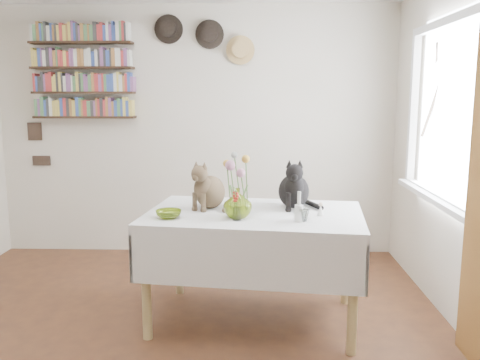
{
  "coord_description": "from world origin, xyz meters",
  "views": [
    {
      "loc": [
        0.6,
        -2.89,
        1.62
      ],
      "look_at": [
        0.5,
        0.5,
        1.05
      ],
      "focal_mm": 38.0,
      "sensor_mm": 36.0,
      "label": 1
    }
  ],
  "objects_px": {
    "black_cat": "(294,182)",
    "bookshelf_unit": "(83,72)",
    "flower_vase": "(238,203)",
    "dining_table": "(254,239)",
    "tabby_cat": "(210,183)"
  },
  "relations": [
    {
      "from": "dining_table",
      "to": "tabby_cat",
      "type": "distance_m",
      "value": 0.52
    },
    {
      "from": "dining_table",
      "to": "flower_vase",
      "type": "relative_size",
      "value": 8.0
    },
    {
      "from": "black_cat",
      "to": "bookshelf_unit",
      "type": "height_order",
      "value": "bookshelf_unit"
    },
    {
      "from": "bookshelf_unit",
      "to": "flower_vase",
      "type": "bearing_deg",
      "value": -47.42
    },
    {
      "from": "black_cat",
      "to": "flower_vase",
      "type": "distance_m",
      "value": 0.53
    },
    {
      "from": "tabby_cat",
      "to": "black_cat",
      "type": "relative_size",
      "value": 0.97
    },
    {
      "from": "tabby_cat",
      "to": "flower_vase",
      "type": "xyz_separation_m",
      "value": [
        0.21,
        -0.31,
        -0.08
      ]
    },
    {
      "from": "tabby_cat",
      "to": "bookshelf_unit",
      "type": "distance_m",
      "value": 2.15
    },
    {
      "from": "black_cat",
      "to": "bookshelf_unit",
      "type": "distance_m",
      "value": 2.56
    },
    {
      "from": "tabby_cat",
      "to": "black_cat",
      "type": "distance_m",
      "value": 0.61
    },
    {
      "from": "bookshelf_unit",
      "to": "black_cat",
      "type": "bearing_deg",
      "value": -34.91
    },
    {
      "from": "black_cat",
      "to": "flower_vase",
      "type": "bearing_deg",
      "value": -136.42
    },
    {
      "from": "tabby_cat",
      "to": "bookshelf_unit",
      "type": "bearing_deg",
      "value": 163.68
    },
    {
      "from": "dining_table",
      "to": "black_cat",
      "type": "xyz_separation_m",
      "value": [
        0.29,
        0.17,
        0.38
      ]
    },
    {
      "from": "flower_vase",
      "to": "black_cat",
      "type": "bearing_deg",
      "value": 40.23
    }
  ]
}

